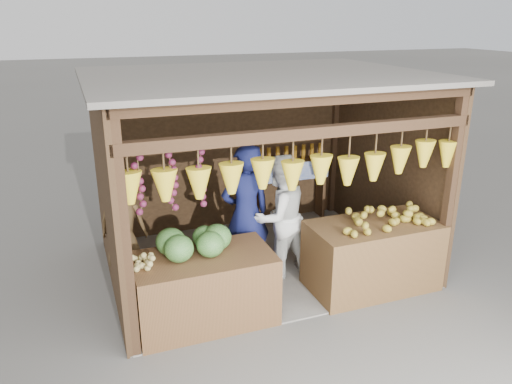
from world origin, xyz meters
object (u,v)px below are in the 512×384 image
at_px(vendor_seated, 123,224).
at_px(man_standing, 246,214).
at_px(woman_standing, 279,217).
at_px(counter_right, 372,256).
at_px(counter_left, 204,288).

bearing_deg(vendor_seated, man_standing, -172.93).
bearing_deg(man_standing, vendor_seated, -20.48).
xyz_separation_m(woman_standing, vendor_seated, (-1.96, 0.38, 0.04)).
bearing_deg(man_standing, counter_right, 143.97).
xyz_separation_m(counter_right, woman_standing, (-0.98, 0.73, 0.40)).
xyz_separation_m(counter_right, man_standing, (-1.44, 0.77, 0.49)).
xyz_separation_m(man_standing, vendor_seated, (-1.51, 0.34, -0.05)).
bearing_deg(counter_left, woman_standing, 30.14).
bearing_deg(counter_right, woman_standing, 143.27).
bearing_deg(woman_standing, vendor_seated, -25.91).
bearing_deg(counter_left, vendor_seated, 124.07).
relative_size(woman_standing, vendor_seated, 1.42).
bearing_deg(man_standing, woman_standing, 167.30).
relative_size(counter_right, woman_standing, 0.97).
relative_size(man_standing, vendor_seated, 1.57).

